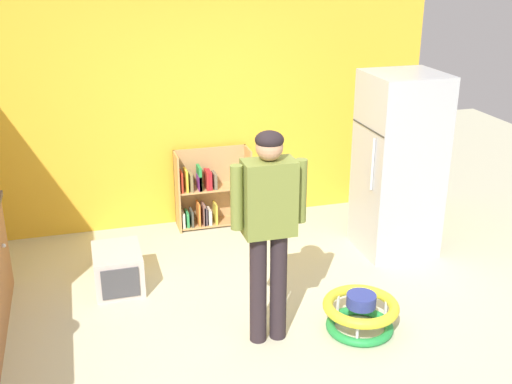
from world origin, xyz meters
TOP-DOWN VIEW (x-y plane):
  - ground_plane at (0.00, 0.00)m, footprint 12.00×12.00m
  - back_wall at (0.00, 2.33)m, footprint 5.20×0.06m
  - refrigerator at (1.76, 1.06)m, footprint 0.73×0.68m
  - bookshelf at (0.09, 2.14)m, footprint 0.80×0.28m
  - standing_person at (0.07, -0.13)m, footprint 0.57×0.22m
  - baby_walker at (0.81, -0.23)m, footprint 0.60×0.60m
  - pet_carrier at (-0.98, 1.00)m, footprint 0.42×0.55m

SIDE VIEW (x-z plane):
  - ground_plane at x=0.00m, z-range 0.00..0.00m
  - baby_walker at x=0.81m, z-range 0.00..0.32m
  - pet_carrier at x=-0.98m, z-range 0.00..0.36m
  - bookshelf at x=0.09m, z-range -0.05..0.80m
  - refrigerator at x=1.76m, z-range 0.00..1.78m
  - standing_person at x=0.07m, z-range 0.17..1.85m
  - back_wall at x=0.00m, z-range 0.00..2.70m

